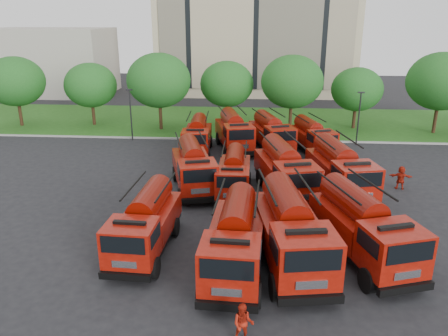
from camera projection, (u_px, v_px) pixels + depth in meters
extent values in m
plane|color=black|center=(217.00, 218.00, 26.83)|extent=(140.00, 140.00, 0.00)
cube|color=#1A4913|center=(236.00, 121.00, 51.29)|extent=(70.00, 16.00, 0.12)
cube|color=gray|center=(233.00, 140.00, 43.66)|extent=(70.00, 0.30, 0.14)
cube|color=tan|center=(256.00, 11.00, 67.75)|extent=(30.00, 14.00, 25.00)
cube|color=black|center=(256.00, 10.00, 61.07)|extent=(28.00, 0.15, 22.00)
cube|color=#A19B8E|center=(52.00, 61.00, 68.67)|extent=(18.00, 12.00, 10.00)
cylinder|color=#382314|center=(21.00, 115.00, 48.76)|extent=(0.36, 0.36, 2.62)
ellipsoid|color=#144616|center=(15.00, 81.00, 47.53)|extent=(6.30, 6.30, 5.36)
cylinder|color=#382314|center=(94.00, 115.00, 49.19)|extent=(0.36, 0.36, 2.38)
ellipsoid|color=#144616|center=(91.00, 85.00, 48.08)|extent=(5.71, 5.71, 4.86)
cylinder|color=#382314|center=(161.00, 117.00, 47.16)|extent=(0.36, 0.36, 2.80)
ellipsoid|color=#144616|center=(159.00, 80.00, 45.85)|extent=(6.72, 6.72, 5.71)
cylinder|color=#382314|center=(227.00, 115.00, 49.09)|extent=(0.36, 0.36, 2.45)
ellipsoid|color=#144616|center=(227.00, 84.00, 47.95)|extent=(5.88, 5.88, 5.00)
cylinder|color=#382314|center=(290.00, 118.00, 47.15)|extent=(0.36, 0.36, 2.73)
ellipsoid|color=#144616|center=(292.00, 82.00, 45.87)|extent=(6.55, 6.55, 5.57)
cylinder|color=#382314|center=(354.00, 119.00, 47.68)|extent=(0.36, 0.36, 2.27)
ellipsoid|color=#144616|center=(357.00, 89.00, 46.62)|extent=(5.46, 5.46, 4.64)
cylinder|color=#382314|center=(435.00, 120.00, 45.62)|extent=(0.36, 0.36, 2.87)
ellipsoid|color=#144616|center=(441.00, 81.00, 44.28)|extent=(6.89, 6.89, 5.85)
cylinder|color=black|center=(131.00, 116.00, 42.89)|extent=(0.14, 0.14, 5.00)
cube|color=black|center=(129.00, 90.00, 42.04)|extent=(0.60, 0.25, 0.12)
cylinder|color=black|center=(359.00, 119.00, 41.37)|extent=(0.14, 0.14, 5.00)
cube|color=black|center=(361.00, 92.00, 40.53)|extent=(0.60, 0.25, 0.12)
cube|color=black|center=(147.00, 239.00, 23.05)|extent=(2.56, 6.89, 0.29)
cube|color=black|center=(125.00, 276.00, 19.84)|extent=(2.43, 0.36, 0.34)
cube|color=maroon|center=(131.00, 242.00, 20.51)|extent=(2.48, 2.25, 1.89)
cube|color=black|center=(123.00, 245.00, 19.35)|extent=(2.04, 0.15, 0.82)
cube|color=maroon|center=(151.00, 217.00, 23.79)|extent=(2.59, 4.57, 1.26)
cylinder|color=#5A0802|center=(150.00, 200.00, 23.45)|extent=(1.65, 4.14, 1.46)
cylinder|color=black|center=(109.00, 265.00, 20.85)|extent=(0.39, 1.08, 1.07)
cylinder|color=black|center=(154.00, 268.00, 20.59)|extent=(0.39, 1.08, 1.07)
cylinder|color=black|center=(137.00, 225.00, 24.85)|extent=(0.39, 1.08, 1.07)
cylinder|color=black|center=(175.00, 227.00, 24.59)|extent=(0.39, 1.08, 1.07)
cube|color=black|center=(235.00, 258.00, 21.17)|extent=(2.72, 7.36, 0.31)
cube|color=black|center=(227.00, 306.00, 17.74)|extent=(2.60, 0.38, 0.36)
cube|color=maroon|center=(230.00, 265.00, 18.46)|extent=(2.64, 2.40, 2.02)
cube|color=black|center=(227.00, 270.00, 17.21)|extent=(2.18, 0.15, 0.88)
cube|color=maroon|center=(238.00, 232.00, 21.97)|extent=(2.76, 4.88, 1.35)
cylinder|color=#5A0802|center=(238.00, 212.00, 21.60)|extent=(1.76, 4.42, 1.56)
cylinder|color=black|center=(202.00, 291.00, 18.82)|extent=(0.42, 1.16, 1.14)
cylinder|color=black|center=(257.00, 295.00, 18.55)|extent=(0.42, 1.16, 1.14)
cylinder|color=black|center=(216.00, 240.00, 23.09)|extent=(0.42, 1.16, 1.14)
cylinder|color=black|center=(261.00, 243.00, 22.82)|extent=(0.42, 1.16, 1.14)
cube|color=black|center=(289.00, 250.00, 21.78)|extent=(3.75, 8.12, 0.34)
cube|color=black|center=(311.00, 300.00, 18.07)|extent=(2.80, 0.71, 0.39)
cube|color=maroon|center=(305.00, 256.00, 18.85)|extent=(3.08, 2.85, 2.18)
cube|color=black|center=(313.00, 261.00, 17.50)|extent=(2.33, 0.42, 0.95)
cube|color=maroon|center=(285.00, 223.00, 22.64)|extent=(3.50, 5.50, 1.45)
cylinder|color=#5A0802|center=(286.00, 202.00, 22.25)|extent=(2.38, 4.89, 1.68)
cylinder|color=black|center=(275.00, 287.00, 18.99)|extent=(0.58, 1.27, 1.23)
cylinder|color=black|center=(333.00, 285.00, 19.19)|extent=(0.58, 1.27, 1.23)
cylinder|color=black|center=(258.00, 234.00, 23.61)|extent=(0.58, 1.27, 1.23)
cylinder|color=black|center=(304.00, 232.00, 23.81)|extent=(0.58, 1.27, 1.23)
cube|color=black|center=(360.00, 245.00, 22.31)|extent=(4.59, 7.84, 0.32)
cube|color=black|center=(406.00, 289.00, 18.86)|extent=(2.62, 1.06, 0.37)
cube|color=maroon|center=(393.00, 249.00, 19.57)|extent=(3.19, 3.02, 2.08)
cube|color=black|center=(411.00, 253.00, 18.32)|extent=(2.15, 0.73, 0.90)
cube|color=maroon|center=(351.00, 220.00, 23.10)|extent=(3.97, 5.46, 1.38)
cylinder|color=#5A0802|center=(353.00, 201.00, 22.73)|extent=(2.88, 4.74, 1.60)
cylinder|color=black|center=(368.00, 280.00, 19.53)|extent=(0.71, 1.23, 1.17)
cylinder|color=black|center=(415.00, 273.00, 20.07)|extent=(0.71, 1.23, 1.17)
cylinder|color=black|center=(322.00, 233.00, 23.83)|extent=(0.71, 1.23, 1.17)
cylinder|color=black|center=(362.00, 228.00, 24.37)|extent=(0.71, 1.23, 1.17)
cube|color=black|center=(194.00, 180.00, 31.29)|extent=(4.07, 7.39, 0.30)
cube|color=black|center=(201.00, 200.00, 28.00)|extent=(2.49, 0.90, 0.35)
cube|color=maroon|center=(198.00, 177.00, 28.68)|extent=(2.95, 2.78, 1.96)
cube|color=black|center=(200.00, 176.00, 27.49)|extent=(2.05, 0.60, 0.85)
cube|color=maroon|center=(191.00, 165.00, 32.04)|extent=(3.58, 5.10, 1.31)
cylinder|color=#5A0802|center=(191.00, 151.00, 31.69)|extent=(2.56, 4.47, 1.51)
cylinder|color=black|center=(181.00, 196.00, 28.69)|extent=(0.63, 1.16, 1.11)
cylinder|color=black|center=(216.00, 194.00, 29.10)|extent=(0.63, 1.16, 1.11)
cylinder|color=black|center=(175.00, 174.00, 32.79)|extent=(0.63, 1.16, 1.11)
cylinder|color=black|center=(206.00, 172.00, 33.20)|extent=(0.63, 1.16, 1.11)
cube|color=black|center=(234.00, 185.00, 30.58)|extent=(2.06, 6.20, 0.27)
cube|color=black|center=(231.00, 204.00, 27.63)|extent=(2.21, 0.23, 0.31)
cube|color=maroon|center=(232.00, 183.00, 28.25)|extent=(2.18, 1.96, 1.73)
cube|color=black|center=(231.00, 182.00, 27.18)|extent=(1.86, 0.05, 0.75)
cube|color=maroon|center=(234.00, 171.00, 31.26)|extent=(2.19, 4.08, 1.15)
cylinder|color=#5A0802|center=(235.00, 158.00, 30.95)|extent=(1.34, 3.72, 1.33)
cylinder|color=black|center=(216.00, 199.00, 28.50)|extent=(0.31, 0.97, 0.97)
cylinder|color=black|center=(248.00, 200.00, 28.37)|extent=(0.31, 0.97, 0.97)
cylinder|color=black|center=(221.00, 178.00, 32.17)|extent=(0.31, 0.97, 0.97)
cylinder|color=black|center=(249.00, 179.00, 32.04)|extent=(0.31, 0.97, 0.97)
cube|color=black|center=(284.00, 184.00, 30.37)|extent=(4.15, 7.87, 0.32)
cube|color=black|center=(302.00, 207.00, 26.84)|extent=(2.67, 0.89, 0.38)
cube|color=maroon|center=(297.00, 181.00, 27.58)|extent=(3.10, 2.91, 2.09)
cube|color=black|center=(303.00, 181.00, 26.30)|extent=(2.20, 0.58, 0.91)
cube|color=maroon|center=(280.00, 167.00, 31.19)|extent=(3.70, 5.41, 1.39)
cylinder|color=#5A0802|center=(280.00, 152.00, 30.81)|extent=(2.61, 4.75, 1.61)
cylinder|color=black|center=(278.00, 203.00, 27.62)|extent=(0.64, 1.23, 1.18)
cylinder|color=black|center=(315.00, 200.00, 28.00)|extent=(0.64, 1.23, 1.18)
cylinder|color=black|center=(260.00, 177.00, 32.01)|extent=(0.64, 1.23, 1.18)
cylinder|color=black|center=(292.00, 175.00, 32.39)|extent=(0.64, 1.23, 1.18)
cube|color=black|center=(339.00, 183.00, 30.52)|extent=(3.95, 7.84, 0.32)
cube|color=black|center=(362.00, 206.00, 26.98)|extent=(2.67, 0.81, 0.37)
cube|color=maroon|center=(356.00, 180.00, 27.72)|extent=(3.05, 2.84, 2.09)
cube|color=black|center=(365.00, 180.00, 26.44)|extent=(2.21, 0.52, 0.91)
cube|color=maroon|center=(333.00, 166.00, 31.34)|extent=(3.58, 5.36, 1.39)
cylinder|color=#5A0802|center=(335.00, 151.00, 30.96)|extent=(2.50, 4.73, 1.61)
cylinder|color=black|center=(337.00, 202.00, 27.79)|extent=(0.61, 1.23, 1.18)
cylinder|color=black|center=(373.00, 200.00, 28.11)|extent=(0.61, 1.23, 1.18)
cylinder|color=black|center=(313.00, 176.00, 32.20)|extent=(0.61, 1.23, 1.18)
cylinder|color=black|center=(344.00, 175.00, 32.51)|extent=(0.61, 1.23, 1.18)
cube|color=black|center=(198.00, 145.00, 39.77)|extent=(2.49, 6.64, 0.28)
cube|color=black|center=(195.00, 157.00, 36.66)|extent=(2.34, 0.36, 0.33)
cube|color=maroon|center=(195.00, 141.00, 37.31)|extent=(2.39, 2.17, 1.82)
cube|color=black|center=(194.00, 140.00, 36.19)|extent=(1.96, 0.15, 0.79)
cube|color=maroon|center=(198.00, 135.00, 40.50)|extent=(2.51, 4.41, 1.21)
cylinder|color=#5A0802|center=(198.00, 124.00, 40.17)|extent=(1.61, 3.99, 1.40)
cylinder|color=black|center=(183.00, 154.00, 37.53)|extent=(0.38, 1.04, 1.03)
cylinder|color=black|center=(208.00, 154.00, 37.49)|extent=(0.38, 1.04, 1.03)
cylinder|color=black|center=(188.00, 141.00, 41.41)|extent=(0.38, 1.04, 1.03)
cylinder|color=black|center=(210.00, 141.00, 41.37)|extent=(0.38, 1.04, 1.03)
cube|color=black|center=(234.00, 142.00, 40.72)|extent=(3.96, 7.51, 0.31)
cube|color=black|center=(241.00, 154.00, 37.36)|extent=(2.54, 0.85, 0.36)
cube|color=maroon|center=(239.00, 137.00, 38.05)|extent=(2.96, 2.77, 1.99)
cube|color=black|center=(242.00, 135.00, 36.84)|extent=(2.10, 0.55, 0.87)
cube|color=maroon|center=(232.00, 130.00, 41.50)|extent=(3.53, 5.16, 1.33)
cylinder|color=#5A0802|center=(232.00, 119.00, 41.14)|extent=(2.49, 4.53, 1.53)
cylinder|color=black|center=(226.00, 152.00, 38.10)|extent=(0.61, 1.18, 1.12)
cylinder|color=black|center=(252.00, 150.00, 38.46)|extent=(0.61, 1.18, 1.12)
cylinder|color=black|center=(218.00, 138.00, 42.29)|extent=(0.61, 1.18, 1.12)
cylinder|color=black|center=(242.00, 137.00, 42.65)|extent=(0.61, 1.18, 1.12)
cube|color=black|center=(271.00, 143.00, 40.52)|extent=(4.17, 7.17, 0.29)
cube|color=black|center=(284.00, 154.00, 37.36)|extent=(2.40, 0.96, 0.34)
cube|color=maroon|center=(280.00, 138.00, 38.01)|extent=(2.92, 2.76, 1.90)
cube|color=black|center=(285.00, 136.00, 36.86)|extent=(1.97, 0.66, 0.83)
cube|color=maroon|center=(267.00, 132.00, 41.24)|extent=(3.61, 4.99, 1.27)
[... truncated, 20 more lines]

